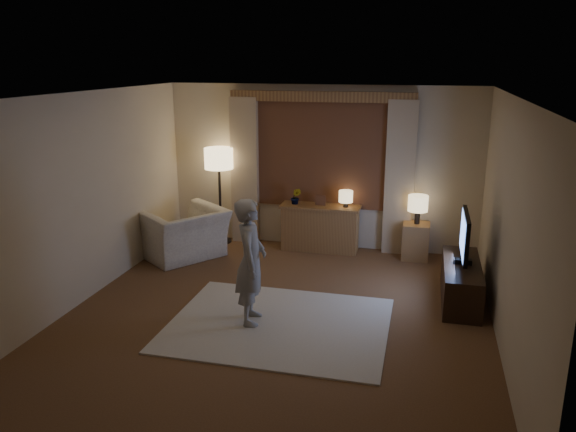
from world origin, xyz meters
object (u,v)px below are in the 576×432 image
(armchair, at_px, (184,234))
(side_table, at_px, (416,241))
(tv_stand, at_px, (461,282))
(person, at_px, (251,262))
(sideboard, at_px, (320,229))

(armchair, xyz_separation_m, side_table, (3.49, 0.79, -0.10))
(tv_stand, distance_m, person, 2.73)
(armchair, relative_size, person, 0.80)
(person, bearing_deg, tv_stand, -73.51)
(armchair, height_order, tv_stand, armchair)
(armchair, xyz_separation_m, person, (1.69, -1.90, 0.38))
(armchair, distance_m, person, 2.57)
(sideboard, bearing_deg, side_table, -1.91)
(sideboard, bearing_deg, person, -96.04)
(sideboard, height_order, tv_stand, sideboard)
(tv_stand, bearing_deg, side_table, 112.29)
(sideboard, xyz_separation_m, person, (-0.29, -2.74, 0.41))
(sideboard, bearing_deg, tv_stand, -35.78)
(side_table, bearing_deg, person, -123.69)
(sideboard, xyz_separation_m, side_table, (1.50, -0.05, -0.07))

